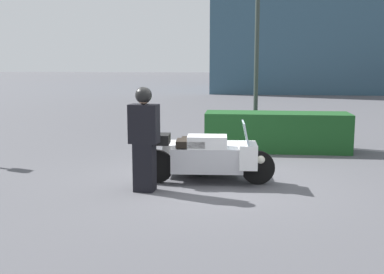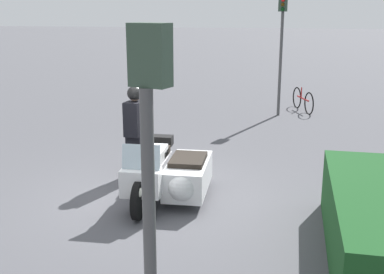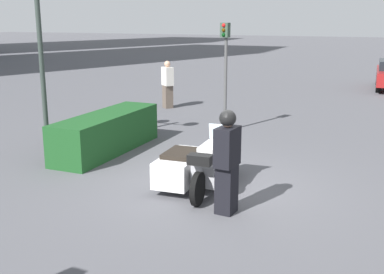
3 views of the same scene
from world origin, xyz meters
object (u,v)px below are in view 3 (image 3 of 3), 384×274
police_motorcycle (198,164)px  twin_lamp_post (37,6)px  hedge_bush_curbside (107,133)px  traffic_light_near (225,61)px  officer_rider (227,159)px  pedestrian_bystander (168,85)px

police_motorcycle → twin_lamp_post: twin_lamp_post is taller
hedge_bush_curbside → traffic_light_near: size_ratio=1.13×
police_motorcycle → officer_rider: bearing=-140.5°
traffic_light_near → pedestrian_bystander: (2.78, 3.18, -1.20)m
police_motorcycle → twin_lamp_post: size_ratio=0.57×
officer_rider → hedge_bush_curbside: (2.50, 3.99, -0.47)m
hedge_bush_curbside → pedestrian_bystander: pedestrian_bystander is taller
traffic_light_near → pedestrian_bystander: size_ratio=1.80×
officer_rider → pedestrian_bystander: 9.94m
twin_lamp_post → pedestrian_bystander: size_ratio=2.51×
traffic_light_near → pedestrian_bystander: 4.39m
pedestrian_bystander → officer_rider: bearing=-107.2°
officer_rider → pedestrian_bystander: officer_rider is taller
twin_lamp_post → traffic_light_near: size_ratio=1.40×
police_motorcycle → traffic_light_near: 5.03m
twin_lamp_post → hedge_bush_curbside: bearing=-71.0°
officer_rider → hedge_bush_curbside: officer_rider is taller
officer_rider → pedestrian_bystander: (8.46, 5.22, -0.08)m
pedestrian_bystander → police_motorcycle: bearing=-109.0°
officer_rider → pedestrian_bystander: bearing=-52.6°
police_motorcycle → traffic_light_near: size_ratio=0.79×
traffic_light_near → officer_rider: bearing=35.9°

